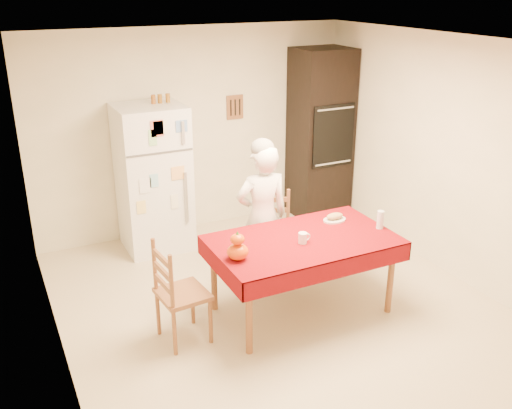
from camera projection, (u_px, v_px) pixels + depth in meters
floor at (279, 307)px, 5.57m from camera, size 4.50×4.50×0.00m
room_shell at (282, 147)px, 4.98m from camera, size 4.02×4.52×2.51m
refrigerator at (153, 178)px, 6.56m from camera, size 0.75×0.74×1.70m
oven_cabinet at (320, 134)px, 7.44m from camera, size 0.70×0.62×2.20m
dining_table at (303, 246)px, 5.27m from camera, size 1.70×1.00×0.76m
chair_far at (272, 233)px, 5.98m from camera, size 0.53×0.52×0.95m
chair_left at (176, 290)px, 4.88m from camera, size 0.44×0.46×0.95m
seated_woman at (262, 217)px, 5.75m from camera, size 0.58×0.41×1.51m
coffee_mug at (303, 238)px, 5.15m from camera, size 0.08×0.08×0.10m
pumpkin_lower at (238, 252)px, 4.84m from camera, size 0.19×0.19×0.14m
pumpkin_upper at (237, 239)px, 4.80m from camera, size 0.12×0.12×0.09m
wine_glass at (380, 220)px, 5.44m from camera, size 0.07×0.07×0.18m
bread_plate at (335, 220)px, 5.64m from camera, size 0.24×0.24×0.02m
bread_loaf at (335, 216)px, 5.62m from camera, size 0.18×0.10×0.06m
spice_jar_left at (153, 99)px, 6.31m from camera, size 0.05×0.05×0.10m
spice_jar_mid at (160, 99)px, 6.34m from camera, size 0.05×0.05×0.10m
spice_jar_right at (168, 98)px, 6.37m from camera, size 0.05×0.05×0.10m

